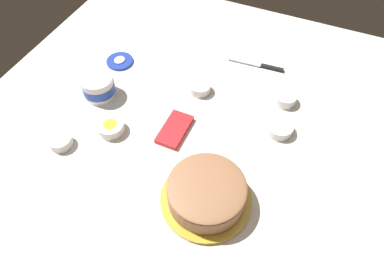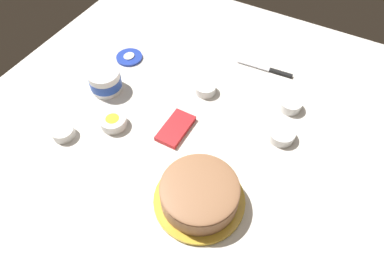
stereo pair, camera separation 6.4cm
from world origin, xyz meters
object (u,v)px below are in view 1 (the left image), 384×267
Objects in this scene: sprinkle_bowl_blue at (280,128)px; candy_box_lower at (174,129)px; frosting_tub at (98,86)px; sprinkle_bowl_green at (200,88)px; sprinkle_bowl_orange at (60,141)px; sprinkle_bowl_yellow at (111,127)px; frosted_cake at (206,193)px; frosting_tub_lid at (120,61)px; spreading_knife at (261,65)px; sprinkle_bowl_rainbow at (285,98)px.

sprinkle_bowl_blue is 0.38m from candy_box_lower.
sprinkle_bowl_green is (0.17, -0.35, -0.03)m from frosting_tub.
sprinkle_bowl_yellow is (0.12, -0.13, 0.00)m from sprinkle_bowl_orange.
sprinkle_bowl_blue is (0.36, -0.14, -0.03)m from frosted_cake.
frosting_tub is 0.20m from frosting_tub_lid.
candy_box_lower is at bearing 113.20° from sprinkle_bowl_blue.
sprinkle_bowl_green is at bearing -63.78° from frosting_tub.
sprinkle_bowl_orange is 0.85× the size of sprinkle_bowl_blue.
sprinkle_bowl_blue is at bearing -102.13° from sprinkle_bowl_green.
sprinkle_bowl_green is at bearing 142.89° from spreading_knife.
sprinkle_bowl_green is at bearing 25.12° from frosted_cake.
sprinkle_bowl_blue is at bearing -20.94° from frosted_cake.
spreading_knife is at bearing -37.11° from sprinkle_bowl_green.
sprinkle_bowl_blue is at bearing -97.46° from frosting_tub_lid.
sprinkle_bowl_orange is at bearing 90.43° from frosted_cake.
sprinkle_bowl_yellow reaches higher than sprinkle_bowl_green.
frosted_cake reaches higher than sprinkle_bowl_blue.
spreading_knife is 0.30m from sprinkle_bowl_green.
sprinkle_bowl_orange is (-0.45, -0.04, 0.01)m from frosting_tub_lid.
sprinkle_bowl_yellow is (-0.31, 0.21, 0.00)m from sprinkle_bowl_green.
sprinkle_bowl_rainbow is at bearing 6.95° from sprinkle_bowl_blue.
sprinkle_bowl_green is at bearing -93.21° from frosting_tub_lid.
sprinkle_bowl_orange is (-0.51, 0.66, -0.00)m from sprinkle_bowl_rainbow.
sprinkle_bowl_yellow reaches higher than sprinkle_bowl_orange.
frosting_tub reaches higher than sprinkle_bowl_blue.
sprinkle_bowl_yellow reaches higher than sprinkle_bowl_rainbow.
sprinkle_bowl_yellow is 0.22m from candy_box_lower.
frosted_cake is at bearing -154.88° from sprinkle_bowl_green.
sprinkle_bowl_green is (-0.08, 0.32, -0.00)m from sprinkle_bowl_rainbow.
sprinkle_bowl_rainbow is at bearing -47.50° from candy_box_lower.
frosted_cake is 0.43m from sprinkle_bowl_yellow.
sprinkle_bowl_yellow reaches higher than spreading_knife.
sprinkle_bowl_orange is 0.51× the size of candy_box_lower.
spreading_knife is 2.95× the size of sprinkle_bowl_orange.
frosting_tub is at bearing 65.03° from frosted_cake.
sprinkle_bowl_yellow reaches higher than frosting_tub_lid.
frosting_tub_lid is 0.70m from sprinkle_bowl_rainbow.
frosted_cake is 3.54× the size of sprinkle_bowl_orange.
frosted_cake is 3.42× the size of sprinkle_bowl_rainbow.
frosting_tub is at bearing 116.22° from sprinkle_bowl_green.
frosted_cake is at bearing -114.97° from frosting_tub.
frosting_tub_lid is at bearing 8.41° from frosting_tub.
candy_box_lower is at bearing -66.72° from sprinkle_bowl_yellow.
frosted_cake reaches higher than frosting_tub.
sprinkle_bowl_blue is (-0.09, -0.72, 0.01)m from frosting_tub_lid.
frosting_tub_lid is (0.45, 0.58, -0.04)m from frosted_cake.
sprinkle_bowl_blue is (0.36, -0.68, 0.00)m from sprinkle_bowl_orange.
candy_box_lower is (-0.15, 0.35, -0.01)m from sprinkle_bowl_blue.
sprinkle_bowl_blue is (-0.15, -0.02, -0.00)m from sprinkle_bowl_rainbow.
spreading_knife is 2.88× the size of sprinkle_bowl_green.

